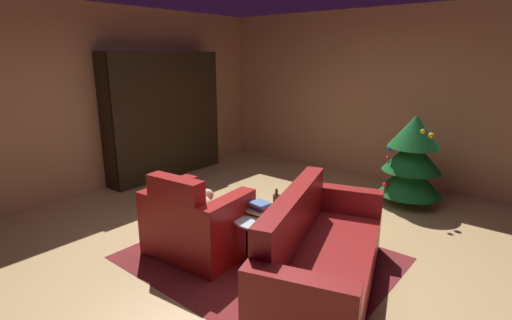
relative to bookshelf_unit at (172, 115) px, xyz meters
The scene contains 11 objects.
ground_plane 3.25m from the bookshelf_unit, 21.29° to the right, with size 7.52×7.52×0.00m, color tan.
wall_back 3.55m from the bookshelf_unit, 35.35° to the left, with size 6.34×0.06×2.70m, color tan.
wall_left 1.20m from the bookshelf_unit, 103.16° to the right, with size 0.06×6.39×2.70m, color tan.
area_rug 3.42m from the bookshelf_unit, 24.08° to the right, with size 2.46×1.99×0.01m, color maroon.
bookshelf_unit is the anchor object (origin of this frame).
armchair_red 3.01m from the bookshelf_unit, 34.68° to the right, with size 1.02×0.82×0.89m.
couch_red 4.03m from the bookshelf_unit, 20.87° to the right, with size 1.32×2.08×0.87m.
coffee_table 3.35m from the bookshelf_unit, 23.56° to the right, with size 0.65×0.65×0.47m.
book_stack_on_table 3.29m from the bookshelf_unit, 24.11° to the right, with size 0.21×0.18×0.13m.
bottle_on_table 3.27m from the bookshelf_unit, 20.63° to the right, with size 0.07×0.07×0.23m.
decorated_tree 3.81m from the bookshelf_unit, 17.36° to the left, with size 0.85×0.85×1.23m.
Camera 1 is at (2.28, -2.93, 1.98)m, focal length 27.00 mm.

